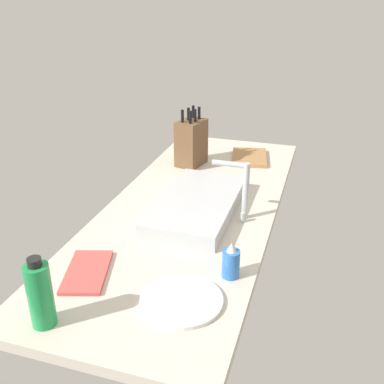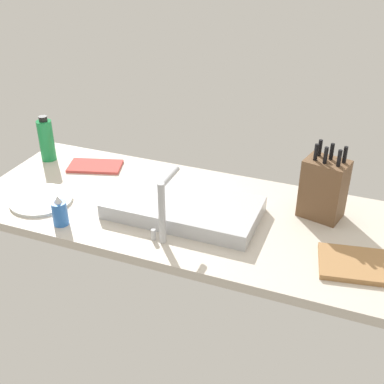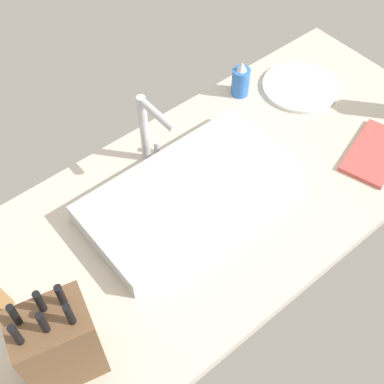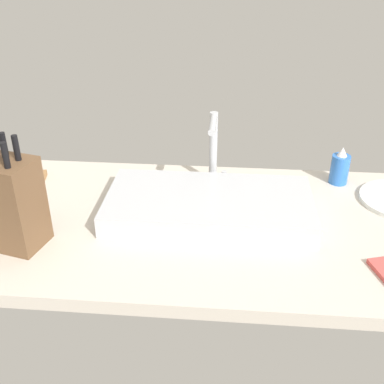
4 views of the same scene
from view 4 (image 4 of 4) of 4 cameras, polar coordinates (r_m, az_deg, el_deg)
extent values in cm
cube|color=beige|center=(127.32, 0.33, -4.10)|extent=(173.37, 66.60, 3.50)
cube|color=#B7BABF|center=(127.66, 2.11, -1.60)|extent=(55.48, 28.47, 5.70)
cylinder|color=#B7BABF|center=(140.43, 2.59, 5.25)|extent=(2.40, 2.40, 22.60)
cylinder|color=#B7BABF|center=(130.47, 2.55, 8.24)|extent=(2.00, 13.11, 2.00)
cylinder|color=#B7BABF|center=(144.35, 3.89, 1.82)|extent=(1.60, 1.60, 4.00)
cube|color=brown|center=(120.11, -21.38, -1.31)|extent=(16.91, 13.91, 22.35)
cylinder|color=black|center=(115.52, -21.82, 5.30)|extent=(1.69, 1.69, 6.01)
cylinder|color=black|center=(109.92, -21.67, 4.15)|extent=(1.69, 1.69, 6.01)
cylinder|color=black|center=(112.96, -20.51, 5.03)|extent=(1.69, 1.69, 6.01)
cube|color=#9E7042|center=(152.12, -22.18, 0.61)|extent=(27.12, 21.42, 1.80)
cylinder|color=blue|center=(150.01, 17.44, 2.64)|extent=(5.54, 5.54, 9.00)
cone|color=silver|center=(147.62, 17.77, 4.69)|extent=(3.05, 3.05, 2.80)
camera|label=1|loc=(2.14, 53.99, 22.52)|focal=42.05mm
camera|label=2|loc=(2.61, -11.18, 35.20)|focal=45.87mm
camera|label=3|loc=(0.83, -62.58, 46.31)|focal=47.53mm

